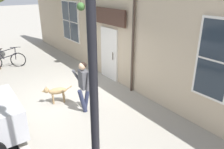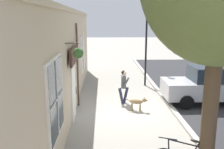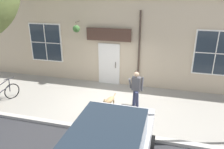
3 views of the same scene
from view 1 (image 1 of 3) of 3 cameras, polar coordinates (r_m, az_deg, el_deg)
name	(u,v)px [view 1 (image 1 of 3)]	position (r m, az deg, el deg)	size (l,w,h in m)	color
ground_plane	(68,97)	(7.84, -11.32, -5.72)	(90.00, 90.00, 0.00)	gray
storefront_facade	(122,28)	(8.31, 2.58, 12.00)	(0.95, 18.00, 4.28)	#C6B293
pedestrian_walking	(84,83)	(6.53, -7.41, -2.14)	(0.52, 0.57, 1.58)	#282D47
dog_on_leash	(56,91)	(7.38, -14.44, -4.31)	(0.97, 0.37, 0.62)	#997A51
leaning_bicycle	(6,60)	(11.42, -25.90, 3.37)	(1.70, 0.48, 1.01)	black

